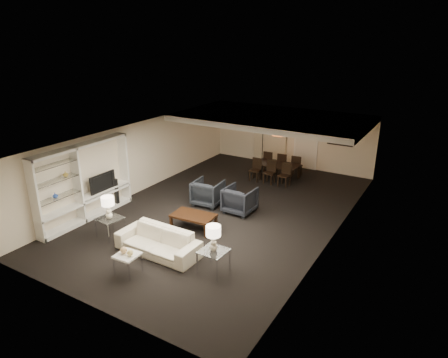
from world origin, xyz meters
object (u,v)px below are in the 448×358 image
chair_nl (255,170)px  chair_nm (269,172)px  side_table_left (111,228)px  floor_speaker (117,193)px  television (100,182)px  vase_blue (55,195)px  armchair_left (208,192)px  chair_fr (297,166)px  armchair_right (240,200)px  table_lamp_left (108,208)px  dining_table (276,171)px  chair_fm (283,163)px  chair_fl (269,161)px  vase_amber (66,174)px  table_lamp_right (213,238)px  chair_nr (284,175)px  sofa (158,242)px  pendant_light (279,132)px  marble_table (128,264)px  coffee_table (194,222)px  side_table_right (214,261)px  floor_lamp (263,142)px

chair_nl → chair_nm: size_ratio=1.00×
chair_nm → side_table_left: bearing=-107.9°
floor_speaker → chair_nl: 5.31m
television → chair_nl: 5.85m
floor_speaker → vase_blue: bearing=-87.0°
armchair_left → chair_fr: 4.41m
armchair_right → table_lamp_left: size_ratio=1.44×
floor_speaker → dining_table: 6.18m
television → chair_fm: 7.27m
chair_fm → table_lamp_left: bearing=69.3°
chair_fl → vase_amber: bearing=66.7°
table_lamp_right → dining_table: size_ratio=0.38×
table_lamp_right → chair_nl: bearing=107.9°
chair_nr → sofa: bearing=-95.3°
table_lamp_left → chair_fr: table_lamp_left is taller
armchair_right → chair_nr: (0.32, 2.84, 0.02)m
table_lamp_right → chair_fr: table_lamp_right is taller
side_table_left → table_lamp_left: size_ratio=0.97×
pendant_light → marble_table: pendant_light is taller
chair_nm → chair_fl: 1.43m
sofa → side_table_left: sofa is taller
coffee_table → chair_fm: size_ratio=1.42×
marble_table → chair_fl: bearing=91.9°
side_table_right → vase_blue: vase_blue is taller
television → floor_speaker: bearing=-8.4°
dining_table → vase_blue: bearing=-112.4°
table_lamp_left → floor_speaker: (-1.36, 1.62, -0.42)m
dining_table → chair_fr: bearing=50.4°
armchair_right → floor_lamp: 5.24m
side_table_right → sofa: bearing=180.0°
vase_blue → chair_fm: bearing=66.4°
side_table_left → table_lamp_right: 3.45m
chair_nm → side_table_right: bearing=-77.1°
vase_blue → marble_table: bearing=-10.1°
side_table_right → floor_speaker: 5.03m
vase_blue → chair_nm: 7.57m
vase_blue → vase_amber: vase_amber is taller
vase_blue → floor_speaker: vase_blue is taller
side_table_left → sofa: bearing=0.0°
sofa → chair_fm: bearing=88.4°
pendant_light → armchair_left: bearing=-107.5°
chair_fr → television: bearing=50.8°
sofa → chair_nl: size_ratio=2.59×
sofa → chair_nm: bearing=87.9°
side_table_right → dining_table: dining_table is taller
coffee_table → chair_nm: 4.56m
armchair_right → chair_nl: 2.98m
vase_blue → dining_table: 8.16m
table_lamp_left → floor_speaker: bearing=130.1°
side_table_right → chair_fr: (-0.78, 7.44, 0.15)m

